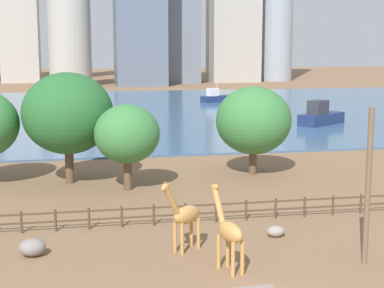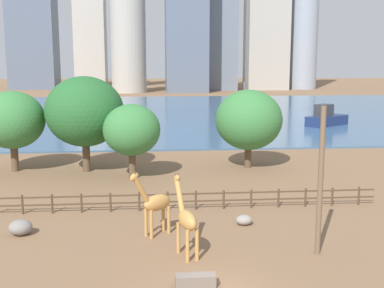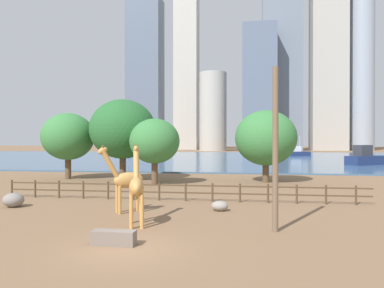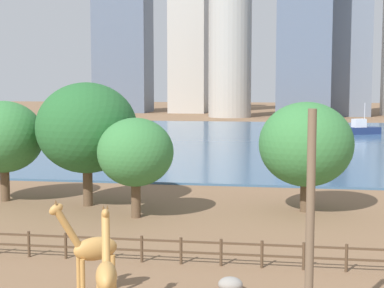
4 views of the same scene
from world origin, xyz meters
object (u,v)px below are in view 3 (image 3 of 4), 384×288
Objects in this scene: utility_pole at (275,149)px; boat_ferry at (366,158)px; tree_center_broad at (266,138)px; boat_sailboat at (298,153)px; giraffe_tall at (136,186)px; feeding_trough at (114,238)px; boulder_by_pole at (13,200)px; tree_left_small at (155,141)px; boulder_near_fence at (220,206)px; tree_right_tall at (123,129)px; giraffe_companion at (126,180)px; tree_left_large at (68,137)px.

utility_pole is 1.00× the size of boat_ferry.
tree_center_broad is 64.57m from boat_sailboat.
giraffe_tall reaches higher than feeding_trough.
boulder_by_pole is 15.13m from tree_left_small.
tree_center_broad is 33.39m from boat_ferry.
boulder_near_fence is 20.36m from tree_right_tall.
boulder_near_fence is 0.14× the size of tree_center_broad.
giraffe_companion reaches higher than feeding_trough.
giraffe_tall is at bearing -69.44° from tree_right_tall.
tree_left_small is 70.68m from boat_sailboat.
feeding_trough is 89.81m from boat_sailboat.
boulder_near_fence is at bearing -42.45° from tree_left_large.
tree_right_tall reaches higher than tree_center_broad.
boulder_by_pole is at bearing -96.04° from tree_right_tall.
tree_left_small is (-3.46, 20.85, 3.93)m from feeding_trough.
tree_center_broad is at bearing -157.89° from boat_ferry.
boulder_near_fence is at bearing 156.72° from giraffe_companion.
giraffe_companion is 0.55× the size of tree_left_large.
giraffe_tall is 86.29m from boat_sailboat.
tree_left_small is (-3.33, 17.21, 2.26)m from giraffe_tall.
boat_sailboat reaches higher than giraffe_tall.
boulder_by_pole is at bearing -162.95° from boat_ferry.
boat_sailboat is (11.75, 63.40, -3.47)m from tree_center_broad.
utility_pole is 21.11m from tree_center_broad.
utility_pole is (8.45, -3.48, 1.95)m from giraffe_companion.
boulder_by_pole is 0.75× the size of feeding_trough.
feeding_trough is at bearing -80.58° from tree_left_small.
giraffe_tall is 25.59m from tree_left_large.
tree_right_tall is (-7.64, 20.37, 3.55)m from giraffe_tall.
tree_left_large is at bearing -142.89° from boat_sailboat.
boat_ferry is (34.99, 44.71, 0.88)m from boulder_by_pole.
giraffe_tall is 3.08× the size of boulder_by_pole.
tree_center_broad reaches higher than boulder_by_pole.
tree_left_small is at bearing -19.48° from tree_left_large.
tree_center_broad reaches higher than tree_left_large.
giraffe_tall is at bearing 176.83° from utility_pole.
utility_pole is 0.89× the size of tree_right_tall.
boulder_by_pole is at bearing -135.11° from tree_center_broad.
boat_sailboat is (20.83, 81.00, -0.85)m from giraffe_companion.
boat_sailboat is at bearing 79.10° from boulder_near_fence.
tree_left_large reaches higher than boat_sailboat.
giraffe_tall is 0.53× the size of boat_ferry.
feeding_trough is at bearing 67.10° from giraffe_companion.
utility_pole is at bearing -14.63° from boulder_by_pole.
boulder_near_fence is 25.03m from tree_left_large.
feeding_trough is 28.93m from tree_left_large.
utility_pole is at bearing -58.54° from boulder_near_fence.
utility_pole is at bearing -123.23° from boat_sailboat.
tree_left_large reaches higher than giraffe_companion.
tree_right_tall is at bearing 107.93° from feeding_trough.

